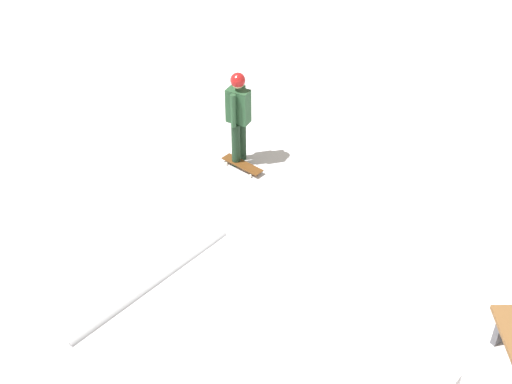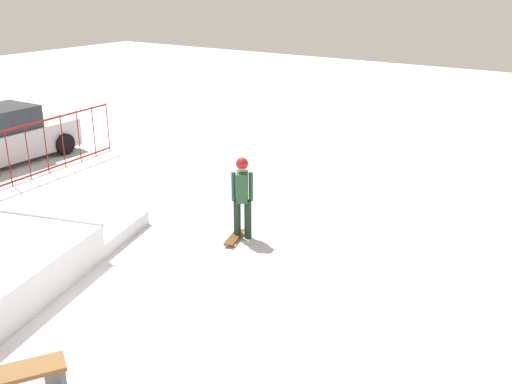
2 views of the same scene
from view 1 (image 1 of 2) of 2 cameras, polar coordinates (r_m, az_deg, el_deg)
name	(u,v)px [view 1 (image 1 of 2)]	position (r m, az deg, el deg)	size (l,w,h in m)	color
ground_plane	(316,303)	(9.54, 5.02, -9.18)	(60.00, 60.00, 0.00)	silver
skate_ramp	(232,359)	(8.47, -1.99, -13.68)	(5.92, 4.06, 0.74)	silver
skater	(238,112)	(11.56, -1.47, 6.66)	(0.44, 0.39, 1.73)	black
skateboard	(242,165)	(11.89, -1.14, 2.28)	(0.82, 0.43, 0.09)	#593314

